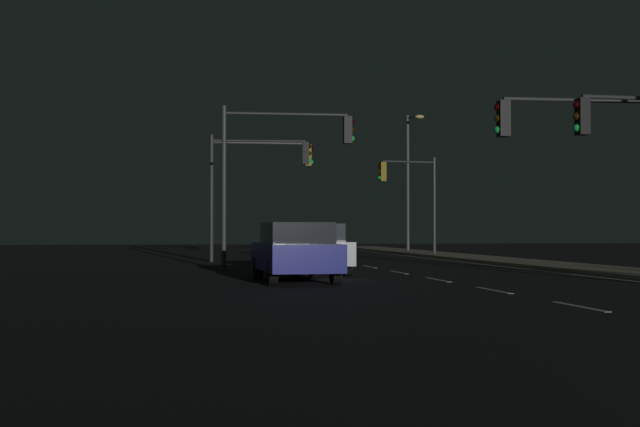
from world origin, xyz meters
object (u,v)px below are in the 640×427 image
traffic_light_far_center (281,154)px  traffic_light_near_left (632,145)px  car_oncoming (315,248)px  traffic_light_near_right (409,186)px  traffic_light_far_left (256,173)px  street_lamp_across_street (410,171)px  car (295,251)px  traffic_light_far_right (583,144)px  traffic_light_mid_left (255,172)px

traffic_light_far_center → traffic_light_near_left: traffic_light_far_center is taller
car_oncoming → traffic_light_near_right: 16.17m
traffic_light_far_left → street_lamp_across_street: street_lamp_across_street is taller
car → traffic_light_far_left: size_ratio=0.81×
car_oncoming → traffic_light_near_right: size_ratio=0.91×
traffic_light_near_right → traffic_light_far_right: size_ratio=0.99×
car_oncoming → street_lamp_across_street: (9.60, 22.09, 4.13)m
car_oncoming → street_lamp_across_street: street_lamp_across_street is taller
traffic_light_far_right → traffic_light_mid_left: bearing=115.5°
car → traffic_light_far_left: traffic_light_far_left is taller
traffic_light_far_right → street_lamp_across_street: (3.26, 27.37, 1.29)m
street_lamp_across_street → traffic_light_far_right: bearing=-96.8°
traffic_light_far_left → traffic_light_near_left: bearing=-64.1°
traffic_light_far_left → street_lamp_across_street: 15.33m
car_oncoming → traffic_light_far_right: (6.34, -5.28, 2.84)m
traffic_light_far_right → traffic_light_far_left: bearing=113.8°
car → traffic_light_mid_left: size_ratio=0.81×
traffic_light_far_right → street_lamp_across_street: size_ratio=0.60×
traffic_light_near_right → traffic_light_far_right: traffic_light_far_right is taller
traffic_light_far_center → street_lamp_across_street: 22.04m
traffic_light_far_center → traffic_light_near_left: (8.11, -8.53, -0.42)m
car_oncoming → traffic_light_far_center: bearing=105.7°
traffic_light_near_right → traffic_light_far_center: bearing=-124.7°
car → traffic_light_mid_left: (0.29, 13.89, 3.06)m
traffic_light_far_right → traffic_light_mid_left: traffic_light_mid_left is taller
traffic_light_near_right → traffic_light_mid_left: 9.24m
traffic_light_near_left → car: bearing=167.5°
car_oncoming → traffic_light_near_left: 9.82m
traffic_light_near_left → traffic_light_mid_left: bearing=117.7°
traffic_light_far_left → traffic_light_near_left: size_ratio=1.11×
traffic_light_far_center → traffic_light_far_left: bearing=90.2°
traffic_light_near_left → traffic_light_mid_left: traffic_light_mid_left is taller
car_oncoming → traffic_light_near_right: (7.26, 14.19, 2.74)m
traffic_light_far_center → traffic_light_far_right: size_ratio=1.14×
car_oncoming → traffic_light_near_right: bearing=62.9°
traffic_light_far_right → street_lamp_across_street: 27.59m
traffic_light_far_center → street_lamp_across_street: size_ratio=0.69×
traffic_light_near_right → traffic_light_far_left: bearing=-157.4°
car_oncoming → traffic_light_far_left: 11.31m
car_oncoming → car: bearing=-107.0°
traffic_light_far_center → street_lamp_across_street: (10.34, 19.44, 0.95)m
car → traffic_light_far_center: traffic_light_far_center is taller
traffic_light_far_center → traffic_light_mid_left: traffic_light_far_center is taller
traffic_light_far_center → traffic_light_near_right: bearing=55.3°
traffic_light_near_right → traffic_light_far_center: size_ratio=0.87×
car → traffic_light_near_left: 9.22m
car_oncoming → traffic_light_near_left: traffic_light_near_left is taller
traffic_light_near_left → street_lamp_across_street: (2.23, 27.97, 1.37)m
traffic_light_mid_left → traffic_light_near_left: bearing=-62.3°
traffic_light_near_right → street_lamp_across_street: bearing=73.5°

